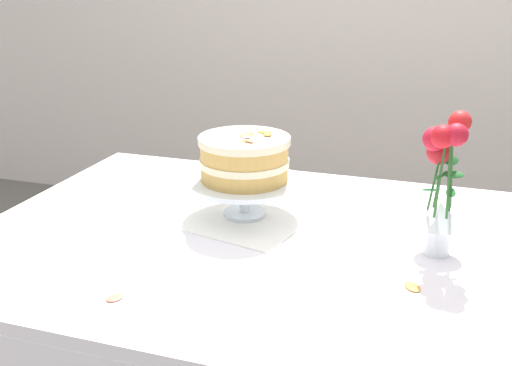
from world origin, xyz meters
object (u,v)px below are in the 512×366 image
dining_table (262,276)px  layer_cake (244,158)px  flower_vase (442,185)px  cake_stand (245,186)px

dining_table → layer_cake: (-0.09, 0.13, 0.25)m
dining_table → flower_vase: (0.39, 0.05, 0.26)m
dining_table → flower_vase: 0.47m
flower_vase → layer_cake: bearing=171.1°
layer_cake → flower_vase: bearing=-8.9°
dining_table → layer_cake: bearing=124.6°
layer_cake → flower_vase: (0.47, -0.07, 0.01)m
dining_table → flower_vase: size_ratio=4.29×
cake_stand → dining_table: bearing=-55.4°
layer_cake → flower_vase: size_ratio=0.70×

